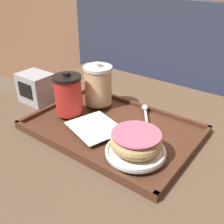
# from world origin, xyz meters

# --- Properties ---
(booth_bench) EXTENTS (1.70, 0.44, 1.00)m
(booth_bench) POSITION_xyz_m (-0.26, 0.87, 0.32)
(booth_bench) COLOR #33384C
(booth_bench) RESTS_ON ground_plane
(cafe_table) EXTENTS (1.06, 0.88, 0.73)m
(cafe_table) POSITION_xyz_m (0.00, 0.00, 0.57)
(cafe_table) COLOR brown
(cafe_table) RESTS_ON ground_plane
(serving_tray) EXTENTS (0.49, 0.34, 0.02)m
(serving_tray) POSITION_xyz_m (-0.04, -0.01, 0.73)
(serving_tray) COLOR #512D1E
(serving_tray) RESTS_ON cafe_table
(napkin_paper) EXTENTS (0.18, 0.17, 0.00)m
(napkin_paper) POSITION_xyz_m (-0.06, -0.05, 0.75)
(napkin_paper) COLOR white
(napkin_paper) RESTS_ON serving_tray
(coffee_cup_front) EXTENTS (0.09, 0.09, 0.14)m
(coffee_cup_front) POSITION_xyz_m (-0.19, -0.03, 0.81)
(coffee_cup_front) COLOR red
(coffee_cup_front) RESTS_ON serving_tray
(coffee_cup_rear) EXTENTS (0.10, 0.10, 0.14)m
(coffee_cup_rear) POSITION_xyz_m (-0.16, 0.08, 0.82)
(coffee_cup_rear) COLOR #E0B784
(coffee_cup_rear) RESTS_ON serving_tray
(plate_with_chocolate_donut) EXTENTS (0.15, 0.15, 0.01)m
(plate_with_chocolate_donut) POSITION_xyz_m (0.10, -0.08, 0.76)
(plate_with_chocolate_donut) COLOR white
(plate_with_chocolate_donut) RESTS_ON serving_tray
(donut_chocolate_glazed) EXTENTS (0.13, 0.13, 0.05)m
(donut_chocolate_glazed) POSITION_xyz_m (0.10, -0.08, 0.79)
(donut_chocolate_glazed) COLOR #DBB270
(donut_chocolate_glazed) RESTS_ON plate_with_chocolate_donut
(spoon) EXTENTS (0.10, 0.13, 0.01)m
(spoon) POSITION_xyz_m (0.01, 0.12, 0.76)
(spoon) COLOR silver
(spoon) RESTS_ON serving_tray
(napkin_dispenser) EXTENTS (0.12, 0.09, 0.11)m
(napkin_dispenser) POSITION_xyz_m (-0.37, -0.01, 0.78)
(napkin_dispenser) COLOR #B7B7BC
(napkin_dispenser) RESTS_ON cafe_table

